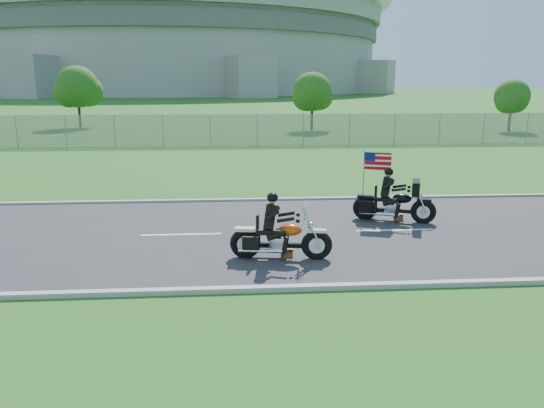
{
  "coord_description": "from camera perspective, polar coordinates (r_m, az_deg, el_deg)",
  "views": [
    {
      "loc": [
        -0.51,
        -14.14,
        4.25
      ],
      "look_at": [
        0.51,
        0.0,
        0.86
      ],
      "focal_mm": 35.0,
      "sensor_mm": 36.0,
      "label": 1
    }
  ],
  "objects": [
    {
      "name": "fence",
      "position": [
        34.59,
        -11.67,
        7.75
      ],
      "size": [
        60.0,
        0.03,
        2.0
      ],
      "primitive_type": "cube",
      "color": "gray",
      "rests_on": "ground"
    },
    {
      "name": "tree_fence_near",
      "position": [
        44.68,
        4.41,
        11.74
      ],
      "size": [
        3.52,
        3.28,
        4.75
      ],
      "color": "#382316",
      "rests_on": "ground"
    },
    {
      "name": "tree_fence_mid",
      "position": [
        50.03,
        -20.13,
        11.54
      ],
      "size": [
        3.96,
        3.69,
        5.3
      ],
      "color": "#382316",
      "rests_on": "ground"
    },
    {
      "name": "stadium",
      "position": [
        185.52,
        -10.6,
        16.7
      ],
      "size": [
        140.4,
        140.4,
        29.2
      ],
      "color": "#A3A099",
      "rests_on": "ground"
    },
    {
      "name": "motorcycle_follow",
      "position": [
        16.3,
        12.97,
        0.02
      ],
      "size": [
        2.38,
        1.21,
        2.06
      ],
      "rotation": [
        0.0,
        0.0,
        -0.35
      ],
      "color": "black",
      "rests_on": "ground"
    },
    {
      "name": "ground",
      "position": [
        14.78,
        -1.97,
        -3.3
      ],
      "size": [
        420.0,
        420.0,
        0.0
      ],
      "primitive_type": "plane",
      "color": "#22571B",
      "rests_on": "ground"
    },
    {
      "name": "curb_south",
      "position": [
        10.94,
        -1.14,
        -9.14
      ],
      "size": [
        120.0,
        0.18,
        0.12
      ],
      "primitive_type": "cube",
      "color": "#9E9B93",
      "rests_on": "ground"
    },
    {
      "name": "tree_fence_far",
      "position": [
        47.85,
        24.41,
        10.32
      ],
      "size": [
        3.08,
        2.87,
        4.2
      ],
      "color": "#382316",
      "rests_on": "ground"
    },
    {
      "name": "motorcycle_lead",
      "position": [
        12.62,
        0.77,
        -3.75
      ],
      "size": [
        2.45,
        0.79,
        1.65
      ],
      "rotation": [
        0.0,
        0.0,
        -0.13
      ],
      "color": "black",
      "rests_on": "ground"
    },
    {
      "name": "road",
      "position": [
        14.77,
        -1.97,
        -3.22
      ],
      "size": [
        120.0,
        8.0,
        0.04
      ],
      "primitive_type": "cube",
      "color": "#28282B",
      "rests_on": "ground"
    },
    {
      "name": "curb_north",
      "position": [
        18.68,
        -2.45,
        0.42
      ],
      "size": [
        120.0,
        0.18,
        0.12
      ],
      "primitive_type": "cube",
      "color": "#9E9B93",
      "rests_on": "ground"
    }
  ]
}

